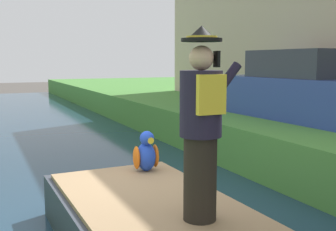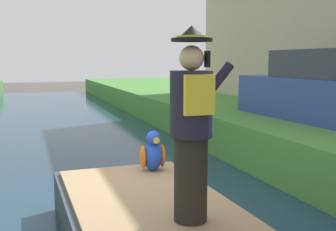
# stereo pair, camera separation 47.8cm
# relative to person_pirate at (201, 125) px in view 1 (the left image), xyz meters

# --- Properties ---
(ground_plane) EXTENTS (80.00, 80.00, 0.00)m
(ground_plane) POSITION_rel_person_pirate_xyz_m (-0.20, 1.71, -1.64)
(ground_plane) COLOR #4C4742
(canal_water) EXTENTS (5.39, 48.00, 0.10)m
(canal_water) POSITION_rel_person_pirate_xyz_m (-0.20, 1.71, -1.59)
(canal_water) COLOR #1E384C
(canal_water) RESTS_ON ground
(person_pirate) EXTENTS (0.61, 0.42, 1.85)m
(person_pirate) POSITION_rel_person_pirate_xyz_m (0.00, 0.00, 0.00)
(person_pirate) COLOR black
(person_pirate) RESTS_ON boat
(parrot_plush) EXTENTS (0.36, 0.35, 0.57)m
(parrot_plush) POSITION_rel_person_pirate_xyz_m (0.19, 1.88, -0.68)
(parrot_plush) COLOR blue
(parrot_plush) RESTS_ON boat
(parked_car_blue) EXTENTS (1.84, 4.06, 1.50)m
(parked_car_blue) POSITION_rel_person_pirate_xyz_m (4.62, 3.85, -0.03)
(parked_car_blue) COLOR #2D4293
(parked_car_blue) RESTS_ON grass_bank_far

